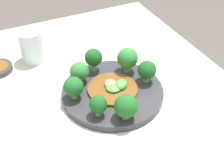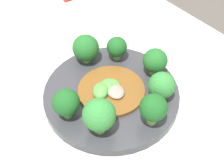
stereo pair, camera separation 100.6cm
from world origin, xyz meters
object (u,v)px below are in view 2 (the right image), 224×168
Objects in this scene: broccoli_east at (86,48)px; broccoli_north at (66,103)px; stirfry_center at (111,90)px; broccoli_south at (155,61)px; plate at (112,94)px; broccoli_west at (153,108)px; broccoli_northwest at (99,115)px; broccoli_southeast at (117,47)px; broccoli_southwest at (162,86)px.

broccoli_east is 0.15m from broccoli_north.
broccoli_south is at bearing -98.53° from stirfry_center.
broccoli_north reaches higher than plate.
broccoli_northwest reaches higher than broccoli_west.
broccoli_northwest is at bearing 129.11° from stirfry_center.
broccoli_south is at bearing -76.18° from broccoli_northwest.
broccoli_east is (0.10, -0.01, 0.04)m from plate.
stirfry_center is at bearing -92.66° from broccoli_north.
broccoli_west is 1.22× the size of broccoli_southeast.
broccoli_east is 0.18m from broccoli_southwest.
broccoli_southeast is at bearing -19.41° from broccoli_west.
broccoli_east is at bearing 15.79° from broccoli_southwest.
broccoli_east is 0.88× the size of broccoli_northwest.
stirfry_center is (0.01, 0.10, -0.03)m from broccoli_south.
broccoli_southwest is 0.45× the size of stirfry_center.
broccoli_south is 0.46× the size of stirfry_center.
stirfry_center is (0.06, -0.07, -0.03)m from broccoli_northwest.
broccoli_east is 1.06× the size of broccoli_south.
broccoli_southeast is at bearing -69.40° from broccoli_north.
broccoli_west reaches higher than broccoli_south.
broccoli_south is 1.10× the size of broccoli_southeast.
broccoli_south is (-0.12, -0.08, -0.00)m from broccoli_east.
broccoli_west is at bearing 160.59° from broccoli_southeast.
broccoli_southeast is at bearing -2.29° from broccoli_southwest.
broccoli_west is 0.06m from broccoli_southwest.
broccoli_southwest is (-0.17, -0.05, -0.00)m from broccoli_east.
broccoli_east reaches higher than broccoli_south.
broccoli_northwest is 0.14m from broccoli_southwest.
broccoli_north is (0.02, 0.19, 0.00)m from broccoli_south.
broccoli_west is at bearing -118.87° from broccoli_northwest.
broccoli_north is at bearing 87.41° from plate.
broccoli_northwest reaches higher than broccoli_north.
broccoli_southeast is at bearing -45.10° from plate.
broccoli_northwest is at bearing 103.82° from broccoli_south.
broccoli_southwest is at bearing 146.56° from broccoli_south.
broccoli_southeast is 0.41× the size of stirfry_center.
plate is 0.11m from broccoli_north.
stirfry_center is at bearing 89.33° from plate.
broccoli_southeast is (0.08, 0.03, -0.00)m from broccoli_south.
broccoli_south is at bearing -95.68° from broccoli_north.
broccoli_south is 0.12m from broccoli_west.
broccoli_southeast is (0.17, -0.06, -0.01)m from broccoli_west.
broccoli_southeast reaches higher than plate.
plate is 0.11m from broccoli_south.
broccoli_west is 0.51× the size of stirfry_center.
broccoli_southwest is (-0.07, -0.06, 0.04)m from plate.
broccoli_southwest is at bearing 177.71° from broccoli_southeast.
broccoli_southeast is at bearing -48.59° from broccoli_northwest.
broccoli_west is (-0.09, 0.09, 0.01)m from broccoli_south.
stirfry_center is (0.10, 0.01, -0.03)m from broccoli_west.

